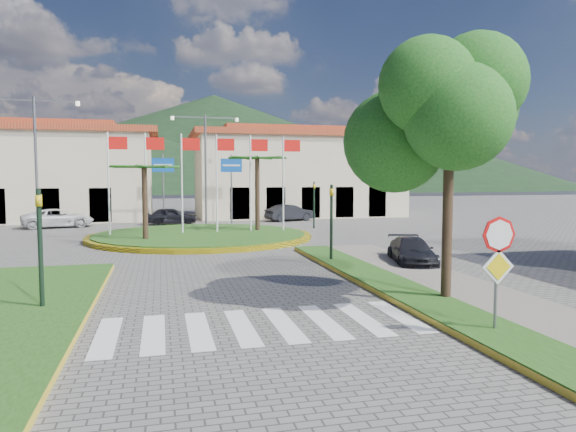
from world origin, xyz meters
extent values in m
plane|color=#615E5C|center=(0.00, 0.00, 0.00)|extent=(160.00, 160.00, 0.00)
cube|color=gray|center=(6.00, 2.00, 0.07)|extent=(4.00, 28.00, 0.15)
cube|color=#224814|center=(4.80, 2.00, 0.09)|extent=(1.60, 28.00, 0.18)
cube|color=silver|center=(0.00, 4.00, 0.01)|extent=(8.00, 3.00, 0.01)
cylinder|color=yellow|center=(0.00, 22.00, 0.12)|extent=(12.70, 12.70, 0.24)
cylinder|color=#224814|center=(0.00, 22.00, 0.15)|extent=(12.00, 12.00, 0.30)
cylinder|color=black|center=(-3.00, 20.00, 2.02)|extent=(0.28, 0.28, 4.05)
cylinder|color=black|center=(3.50, 23.00, 2.34)|extent=(0.28, 0.28, 4.68)
cylinder|color=silver|center=(-5.00, 22.50, 3.00)|extent=(0.10, 0.10, 6.00)
cube|color=red|center=(-4.45, 22.50, 5.40)|extent=(1.00, 0.03, 0.70)
cylinder|color=silver|center=(-3.00, 22.50, 3.00)|extent=(0.10, 0.10, 6.00)
cube|color=red|center=(-2.45, 22.50, 5.40)|extent=(1.00, 0.03, 0.70)
cylinder|color=silver|center=(-1.00, 22.50, 3.00)|extent=(0.10, 0.10, 6.00)
cube|color=red|center=(-0.45, 22.50, 5.40)|extent=(1.00, 0.03, 0.70)
cylinder|color=silver|center=(1.00, 22.50, 3.00)|extent=(0.10, 0.10, 6.00)
cube|color=red|center=(1.55, 22.50, 5.40)|extent=(1.00, 0.03, 0.70)
cylinder|color=silver|center=(3.00, 22.50, 3.00)|extent=(0.10, 0.10, 6.00)
cube|color=red|center=(3.55, 22.50, 5.40)|extent=(1.00, 0.03, 0.70)
cylinder|color=silver|center=(5.00, 22.50, 3.00)|extent=(0.10, 0.10, 6.00)
cube|color=red|center=(5.55, 22.50, 5.40)|extent=(1.00, 0.03, 0.70)
cylinder|color=slate|center=(4.90, 2.00, 1.25)|extent=(0.07, 0.07, 2.50)
cylinder|color=red|center=(4.90, 1.95, 2.25)|extent=(0.80, 0.03, 0.80)
cube|color=yellow|center=(4.90, 1.94, 1.55)|extent=(0.78, 0.03, 0.78)
cylinder|color=black|center=(5.50, 5.00, 2.20)|extent=(0.28, 0.28, 4.40)
ellipsoid|color=#144C15|center=(5.50, 5.00, 5.20)|extent=(3.60, 3.60, 3.20)
cylinder|color=black|center=(-5.20, 6.50, 1.60)|extent=(0.12, 0.12, 3.20)
imported|color=yellow|center=(-5.20, 6.50, 2.60)|extent=(0.15, 0.18, 0.90)
cylinder|color=black|center=(4.50, 12.00, 1.60)|extent=(0.12, 0.12, 3.20)
imported|color=yellow|center=(4.50, 12.00, 2.60)|extent=(0.15, 0.18, 0.90)
cylinder|color=black|center=(8.00, 26.00, 1.60)|extent=(0.12, 0.12, 3.20)
imported|color=yellow|center=(8.00, 26.00, 2.60)|extent=(0.18, 0.15, 0.90)
cylinder|color=slate|center=(-2.00, 31.00, 2.60)|extent=(0.12, 0.12, 5.20)
cube|color=#104BAD|center=(-2.00, 30.94, 4.40)|extent=(1.60, 0.05, 1.00)
cylinder|color=slate|center=(3.00, 31.00, 2.60)|extent=(0.12, 0.12, 5.20)
cube|color=#104BAD|center=(3.00, 30.94, 4.40)|extent=(1.60, 0.05, 1.00)
cylinder|color=slate|center=(1.00, 30.00, 4.00)|extent=(0.16, 0.16, 8.00)
cube|color=slate|center=(-0.20, 30.00, 7.80)|extent=(2.40, 0.08, 0.08)
cube|color=slate|center=(2.20, 30.00, 7.80)|extent=(2.40, 0.08, 0.08)
cylinder|color=slate|center=(-9.00, 24.00, 4.00)|extent=(0.16, 0.16, 8.00)
cube|color=slate|center=(-10.20, 24.00, 7.80)|extent=(2.40, 0.08, 0.08)
cube|color=slate|center=(-7.80, 24.00, 7.80)|extent=(2.40, 0.08, 0.08)
cube|color=beige|center=(-14.00, 38.00, 3.50)|extent=(22.00, 9.00, 7.00)
cube|color=#A42D1F|center=(-14.00, 38.00, 7.25)|extent=(23.32, 9.54, 0.50)
cube|color=#A42D1F|center=(-14.00, 38.00, 7.75)|extent=(16.50, 4.95, 0.60)
cube|color=beige|center=(10.00, 38.00, 3.50)|extent=(18.00, 9.00, 7.00)
cube|color=#A42D1F|center=(10.00, 38.00, 7.25)|extent=(19.08, 9.54, 0.50)
cube|color=#A42D1F|center=(10.00, 38.00, 7.75)|extent=(13.50, 4.95, 0.60)
cone|color=black|center=(15.00, 160.00, 15.00)|extent=(180.00, 180.00, 30.00)
cone|color=black|center=(70.00, 135.00, 9.00)|extent=(120.00, 120.00, 18.00)
cone|color=black|center=(-10.00, 130.00, 8.00)|extent=(110.00, 110.00, 16.00)
imported|color=silver|center=(-9.21, 30.83, 0.66)|extent=(5.14, 3.43, 1.31)
imported|color=black|center=(-1.47, 31.34, 0.64)|extent=(3.76, 1.58, 1.27)
imported|color=black|center=(7.88, 32.27, 0.66)|extent=(4.23, 2.49, 1.32)
imported|color=black|center=(7.50, 10.85, 0.54)|extent=(2.42, 3.98, 1.08)
camera|label=1|loc=(-2.18, -7.64, 3.48)|focal=32.00mm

